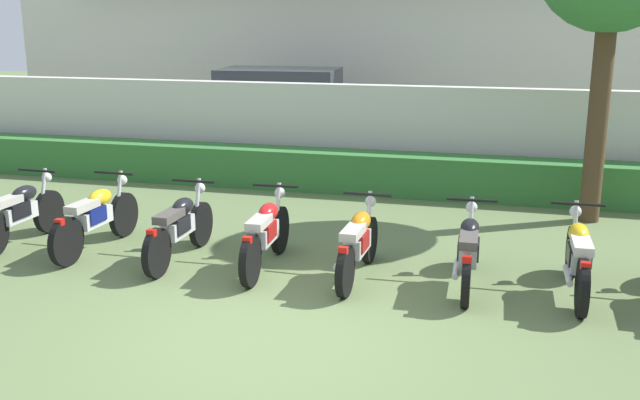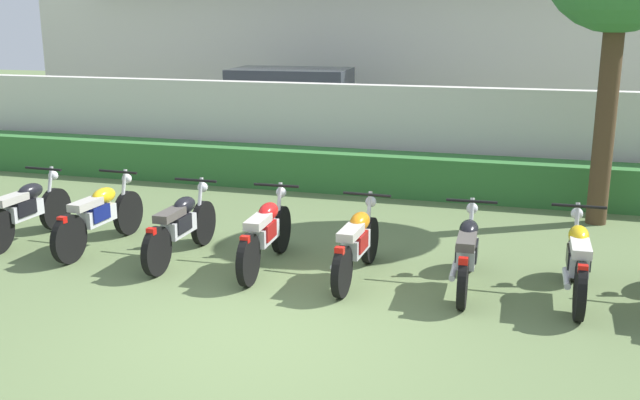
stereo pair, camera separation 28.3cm
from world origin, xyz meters
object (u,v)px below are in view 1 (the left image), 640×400
(motorcycle_in_row_4, at_px, (266,233))
(motorcycle_in_row_1, at_px, (20,213))
(motorcycle_in_row_6, at_px, (468,250))
(motorcycle_in_row_7, at_px, (578,257))
(parked_car, at_px, (286,110))
(motorcycle_in_row_3, at_px, (179,227))
(motorcycle_in_row_5, at_px, (358,243))
(motorcycle_in_row_2, at_px, (96,217))

(motorcycle_in_row_4, bearing_deg, motorcycle_in_row_1, 86.46)
(motorcycle_in_row_6, bearing_deg, motorcycle_in_row_7, -90.61)
(motorcycle_in_row_7, bearing_deg, parked_car, 35.74)
(motorcycle_in_row_3, bearing_deg, motorcycle_in_row_1, 88.53)
(parked_car, height_order, motorcycle_in_row_6, parked_car)
(motorcycle_in_row_5, relative_size, motorcycle_in_row_6, 1.00)
(motorcycle_in_row_5, distance_m, motorcycle_in_row_6, 1.29)
(motorcycle_in_row_3, bearing_deg, motorcycle_in_row_4, -90.00)
(motorcycle_in_row_3, bearing_deg, motorcycle_in_row_6, -89.79)
(motorcycle_in_row_4, height_order, motorcycle_in_row_7, same)
(motorcycle_in_row_1, bearing_deg, motorcycle_in_row_3, -90.13)
(motorcycle_in_row_1, xyz_separation_m, motorcycle_in_row_4, (3.57, -0.08, 0.00))
(motorcycle_in_row_3, relative_size, motorcycle_in_row_5, 1.04)
(motorcycle_in_row_6, relative_size, motorcycle_in_row_7, 0.98)
(motorcycle_in_row_4, bearing_deg, motorcycle_in_row_5, -94.97)
(motorcycle_in_row_1, height_order, motorcycle_in_row_4, motorcycle_in_row_4)
(motorcycle_in_row_4, height_order, motorcycle_in_row_5, motorcycle_in_row_4)
(motorcycle_in_row_3, height_order, motorcycle_in_row_4, motorcycle_in_row_4)
(motorcycle_in_row_5, bearing_deg, motorcycle_in_row_4, 89.07)
(motorcycle_in_row_6, distance_m, motorcycle_in_row_7, 1.20)
(parked_car, xyz_separation_m, motorcycle_in_row_6, (4.68, -7.98, -0.50))
(motorcycle_in_row_3, distance_m, motorcycle_in_row_6, 3.63)
(motorcycle_in_row_5, distance_m, motorcycle_in_row_7, 2.49)
(motorcycle_in_row_2, relative_size, motorcycle_in_row_4, 1.03)
(motorcycle_in_row_1, xyz_separation_m, motorcycle_in_row_7, (7.24, -0.06, 0.00))
(motorcycle_in_row_1, distance_m, motorcycle_in_row_6, 6.04)
(motorcycle_in_row_1, height_order, motorcycle_in_row_5, motorcycle_in_row_1)
(motorcycle_in_row_4, bearing_deg, parked_car, 13.23)
(motorcycle_in_row_3, bearing_deg, parked_car, 7.77)
(motorcycle_in_row_2, xyz_separation_m, motorcycle_in_row_4, (2.43, -0.12, -0.00))
(motorcycle_in_row_2, bearing_deg, motorcycle_in_row_7, -88.63)
(motorcycle_in_row_6, height_order, motorcycle_in_row_7, motorcycle_in_row_7)
(parked_car, height_order, motorcycle_in_row_3, parked_car)
(motorcycle_in_row_4, relative_size, motorcycle_in_row_7, 1.03)
(motorcycle_in_row_3, height_order, motorcycle_in_row_6, motorcycle_in_row_3)
(motorcycle_in_row_1, bearing_deg, motorcycle_in_row_5, -90.00)
(motorcycle_in_row_3, height_order, motorcycle_in_row_5, motorcycle_in_row_3)
(parked_car, distance_m, motorcycle_in_row_1, 8.03)
(motorcycle_in_row_1, bearing_deg, motorcycle_in_row_2, -86.31)
(motorcycle_in_row_2, bearing_deg, motorcycle_in_row_4, -90.55)
(motorcycle_in_row_2, bearing_deg, motorcycle_in_row_5, -90.51)
(motorcycle_in_row_2, bearing_deg, motorcycle_in_row_6, -89.11)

